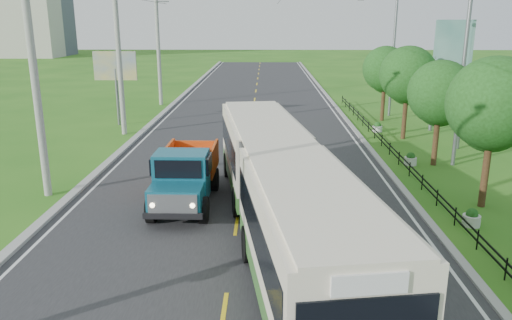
{
  "coord_description": "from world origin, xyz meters",
  "views": [
    {
      "loc": [
        1.05,
        -11.11,
        7.25
      ],
      "look_at": [
        0.68,
        7.98,
        1.9
      ],
      "focal_mm": 35.0,
      "sensor_mm": 36.0,
      "label": 1
    }
  ],
  "objects_px": {
    "pole_near": "(35,76)",
    "tree_third": "(493,108)",
    "pole_mid": "(120,56)",
    "tree_back": "(385,71)",
    "planter_far": "(377,128)",
    "tree_fifth": "(408,77)",
    "streetlight_far": "(391,52)",
    "dump_truck": "(185,172)",
    "billboard_left": "(115,71)",
    "billboard_right": "(451,53)",
    "tree_fourth": "(440,96)",
    "planter_near": "(472,218)",
    "planter_mid": "(410,159)",
    "bus": "(280,183)",
    "streetlight_mid": "(460,70)",
    "pole_far": "(159,46)"
  },
  "relations": [
    {
      "from": "pole_near",
      "to": "tree_third",
      "type": "relative_size",
      "value": 1.67
    },
    {
      "from": "pole_mid",
      "to": "tree_back",
      "type": "bearing_deg",
      "value": 15.84
    },
    {
      "from": "pole_near",
      "to": "pole_mid",
      "type": "relative_size",
      "value": 1.0
    },
    {
      "from": "pole_near",
      "to": "planter_far",
      "type": "distance_m",
      "value": 21.83
    },
    {
      "from": "pole_mid",
      "to": "tree_fifth",
      "type": "xyz_separation_m",
      "value": [
        18.12,
        -0.86,
        -1.24
      ]
    },
    {
      "from": "tree_back",
      "to": "pole_mid",
      "type": "bearing_deg",
      "value": -164.16
    },
    {
      "from": "streetlight_far",
      "to": "dump_truck",
      "type": "bearing_deg",
      "value": -122.72
    },
    {
      "from": "billboard_left",
      "to": "billboard_right",
      "type": "height_order",
      "value": "billboard_right"
    },
    {
      "from": "dump_truck",
      "to": "tree_fifth",
      "type": "bearing_deg",
      "value": 45.66
    },
    {
      "from": "pole_mid",
      "to": "tree_third",
      "type": "bearing_deg",
      "value": -35.36
    },
    {
      "from": "tree_fourth",
      "to": "tree_fifth",
      "type": "bearing_deg",
      "value": 90.0
    },
    {
      "from": "planter_near",
      "to": "planter_mid",
      "type": "distance_m",
      "value": 8.0
    },
    {
      "from": "billboard_right",
      "to": "bus",
      "type": "xyz_separation_m",
      "value": [
        -10.76,
        -15.2,
        -3.35
      ]
    },
    {
      "from": "pole_mid",
      "to": "streetlight_far",
      "type": "distance_m",
      "value": 20.16
    },
    {
      "from": "pole_mid",
      "to": "tree_fifth",
      "type": "relative_size",
      "value": 1.72
    },
    {
      "from": "pole_mid",
      "to": "billboard_left",
      "type": "xyz_separation_m",
      "value": [
        -1.24,
        3.0,
        -1.23
      ]
    },
    {
      "from": "planter_far",
      "to": "dump_truck",
      "type": "height_order",
      "value": "dump_truck"
    },
    {
      "from": "pole_mid",
      "to": "planter_near",
      "type": "bearing_deg",
      "value": -41.65
    },
    {
      "from": "tree_fifth",
      "to": "streetlight_far",
      "type": "distance_m",
      "value": 7.97
    },
    {
      "from": "tree_fifth",
      "to": "bus",
      "type": "distance_m",
      "value": 17.54
    },
    {
      "from": "tree_back",
      "to": "billboard_right",
      "type": "height_order",
      "value": "billboard_right"
    },
    {
      "from": "streetlight_far",
      "to": "pole_mid",
      "type": "bearing_deg",
      "value": -159.68
    },
    {
      "from": "tree_fourth",
      "to": "dump_truck",
      "type": "bearing_deg",
      "value": -153.14
    },
    {
      "from": "planter_near",
      "to": "streetlight_far",
      "type": "bearing_deg",
      "value": 84.7
    },
    {
      "from": "billboard_left",
      "to": "pole_near",
      "type": "bearing_deg",
      "value": -85.28
    },
    {
      "from": "planter_far",
      "to": "billboard_left",
      "type": "height_order",
      "value": "billboard_left"
    },
    {
      "from": "streetlight_far",
      "to": "planter_mid",
      "type": "distance_m",
      "value": 14.88
    },
    {
      "from": "tree_back",
      "to": "planter_mid",
      "type": "relative_size",
      "value": 8.21
    },
    {
      "from": "pole_near",
      "to": "planter_far",
      "type": "relative_size",
      "value": 14.93
    },
    {
      "from": "tree_back",
      "to": "planter_far",
      "type": "xyz_separation_m",
      "value": [
        -1.26,
        -4.14,
        -3.37
      ]
    },
    {
      "from": "bus",
      "to": "billboard_left",
      "type": "bearing_deg",
      "value": 111.57
    },
    {
      "from": "bus",
      "to": "streetlight_far",
      "type": "bearing_deg",
      "value": 60.24
    },
    {
      "from": "billboard_left",
      "to": "billboard_right",
      "type": "bearing_deg",
      "value": -10.4
    },
    {
      "from": "dump_truck",
      "to": "bus",
      "type": "bearing_deg",
      "value": -40.59
    },
    {
      "from": "tree_third",
      "to": "tree_fourth",
      "type": "bearing_deg",
      "value": 90.0
    },
    {
      "from": "planter_mid",
      "to": "planter_far",
      "type": "height_order",
      "value": "same"
    },
    {
      "from": "pole_near",
      "to": "billboard_left",
      "type": "height_order",
      "value": "pole_near"
    },
    {
      "from": "tree_fourth",
      "to": "dump_truck",
      "type": "distance_m",
      "value": 13.67
    },
    {
      "from": "tree_fourth",
      "to": "billboard_left",
      "type": "height_order",
      "value": "tree_fourth"
    },
    {
      "from": "tree_fifth",
      "to": "planter_near",
      "type": "distance_m",
      "value": 14.64
    },
    {
      "from": "pole_near",
      "to": "planter_mid",
      "type": "bearing_deg",
      "value": 16.52
    },
    {
      "from": "pole_mid",
      "to": "planter_mid",
      "type": "height_order",
      "value": "pole_mid"
    },
    {
      "from": "tree_fourth",
      "to": "tree_back",
      "type": "xyz_separation_m",
      "value": [
        0.0,
        12.0,
        0.07
      ]
    },
    {
      "from": "tree_third",
      "to": "tree_fourth",
      "type": "distance_m",
      "value": 6.01
    },
    {
      "from": "planter_mid",
      "to": "billboard_right",
      "type": "height_order",
      "value": "billboard_right"
    },
    {
      "from": "bus",
      "to": "tree_back",
      "type": "bearing_deg",
      "value": 60.37
    },
    {
      "from": "bus",
      "to": "streetlight_mid",
      "type": "bearing_deg",
      "value": 36.97
    },
    {
      "from": "tree_fifth",
      "to": "billboard_left",
      "type": "xyz_separation_m",
      "value": [
        -19.36,
        3.86,
        0.01
      ]
    },
    {
      "from": "pole_near",
      "to": "planter_far",
      "type": "height_order",
      "value": "pole_near"
    },
    {
      "from": "pole_far",
      "to": "streetlight_mid",
      "type": "distance_m",
      "value": 26.8
    }
  ]
}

